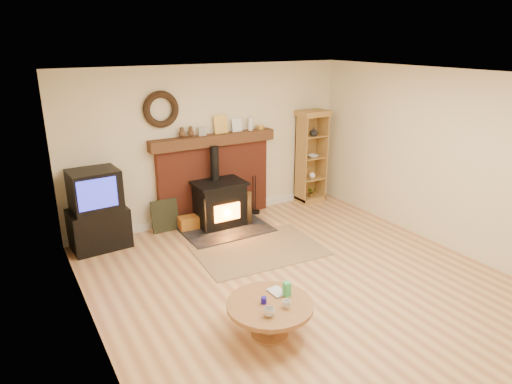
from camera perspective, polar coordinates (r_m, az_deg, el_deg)
ground at (r=5.98m, az=6.17°, el=-11.49°), size 5.50×5.50×0.00m
room_shell at (r=5.39m, az=6.06°, el=4.87°), size 5.02×5.52×2.61m
chimney_breast at (r=7.79m, az=-5.25°, el=2.30°), size 2.20×0.22×1.78m
wood_stove at (r=7.55m, az=-4.48°, el=-1.63°), size 1.40×1.00×1.33m
area_rug at (r=6.83m, az=0.34°, el=-7.21°), size 1.91×1.38×0.01m
tv_unit at (r=7.11m, az=-19.23°, el=-2.27°), size 0.85×0.63×1.20m
curio_cabinet at (r=8.64m, az=6.84°, el=4.42°), size 0.56×0.40×1.74m
firelog_box at (r=7.57m, az=-8.23°, el=-3.85°), size 0.37×0.25×0.23m
leaning_painting at (r=7.53m, az=-11.31°, el=-2.91°), size 0.44×0.12×0.53m
fire_tools at (r=8.18m, az=-0.11°, el=-1.95°), size 0.16×0.16×0.70m
coffee_table at (r=4.90m, az=1.79°, el=-14.43°), size 0.91×0.91×0.55m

